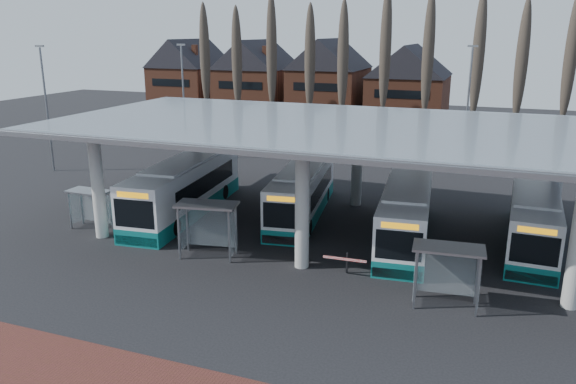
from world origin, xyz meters
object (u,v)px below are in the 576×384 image
at_px(bus_0, 185,188).
at_px(bus_2, 406,213).
at_px(shelter_1, 208,217).
at_px(bus_3, 533,218).
at_px(shelter_0, 91,200).
at_px(bus_1, 302,192).
at_px(shelter_2, 448,262).

height_order(bus_0, bus_2, bus_0).
bearing_deg(bus_0, shelter_1, -55.89).
distance_m(bus_3, shelter_0, 24.99).
xyz_separation_m(bus_2, shelter_1, (-9.12, -6.06, 0.58)).
xyz_separation_m(bus_1, shelter_2, (9.75, -9.53, 0.49)).
bearing_deg(bus_1, bus_3, -10.27).
xyz_separation_m(bus_2, bus_3, (6.57, 1.62, -0.04)).
height_order(shelter_0, shelter_1, shelter_1).
height_order(bus_0, bus_3, bus_0).
bearing_deg(shelter_2, shelter_1, 168.68).
bearing_deg(shelter_0, shelter_2, -6.46).
distance_m(shelter_0, shelter_2, 20.66).
height_order(bus_0, shelter_1, bus_0).
relative_size(bus_1, shelter_0, 4.53).
bearing_deg(shelter_0, bus_2, 16.09).
bearing_deg(bus_2, bus_0, 175.53).
xyz_separation_m(bus_3, shelter_2, (-3.70, -9.05, 0.51)).
distance_m(bus_1, bus_3, 13.45).
bearing_deg(bus_1, shelter_0, -155.74).
distance_m(bus_1, shelter_2, 13.64).
distance_m(bus_1, shelter_1, 8.49).
height_order(bus_0, bus_1, bus_0).
distance_m(bus_0, shelter_1, 7.55).
xyz_separation_m(bus_3, shelter_1, (-15.70, -7.68, 0.63)).
bearing_deg(bus_1, shelter_1, -113.69).
xyz_separation_m(shelter_1, shelter_2, (12.00, -1.37, -0.12)).
bearing_deg(shelter_1, bus_1, 64.30).
relative_size(bus_3, shelter_1, 3.38).
bearing_deg(shelter_2, bus_3, 62.96).
height_order(bus_2, shelter_1, bus_2).
xyz_separation_m(bus_1, bus_2, (6.87, -2.10, 0.03)).
bearing_deg(shelter_2, bus_1, 130.83).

